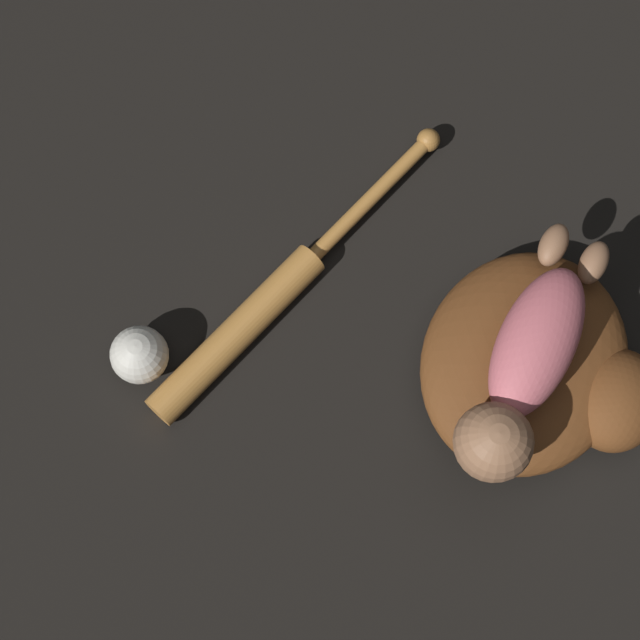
{
  "coord_description": "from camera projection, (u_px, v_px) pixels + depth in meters",
  "views": [
    {
      "loc": [
        0.43,
        0.04,
        1.41
      ],
      "look_at": [
        0.07,
        -0.2,
        0.07
      ],
      "focal_mm": 60.0,
      "sensor_mm": 36.0,
      "label": 1
    }
  ],
  "objects": [
    {
      "name": "baseball_glove",
      "position": [
        540.0,
        368.0,
        1.41
      ],
      "size": [
        0.36,
        0.36,
        0.09
      ],
      "color": "brown",
      "rests_on": "ground"
    },
    {
      "name": "baseball",
      "position": [
        139.0,
        355.0,
        1.43
      ],
      "size": [
        0.08,
        0.08,
        0.08
      ],
      "color": "silver",
      "rests_on": "ground"
    },
    {
      "name": "baby_figure",
      "position": [
        525.0,
        370.0,
        1.32
      ],
      "size": [
        0.37,
        0.14,
        0.1
      ],
      "color": "#D16670",
      "rests_on": "baseball_glove"
    },
    {
      "name": "baseball_bat",
      "position": [
        265.0,
        305.0,
        1.47
      ],
      "size": [
        0.57,
        0.13,
        0.05
      ],
      "color": "#C6843D",
      "rests_on": "ground"
    },
    {
      "name": "ground_plane",
      "position": [
        471.0,
        378.0,
        1.46
      ],
      "size": [
        6.0,
        6.0,
        0.0
      ],
      "primitive_type": "plane",
      "color": "black"
    }
  ]
}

